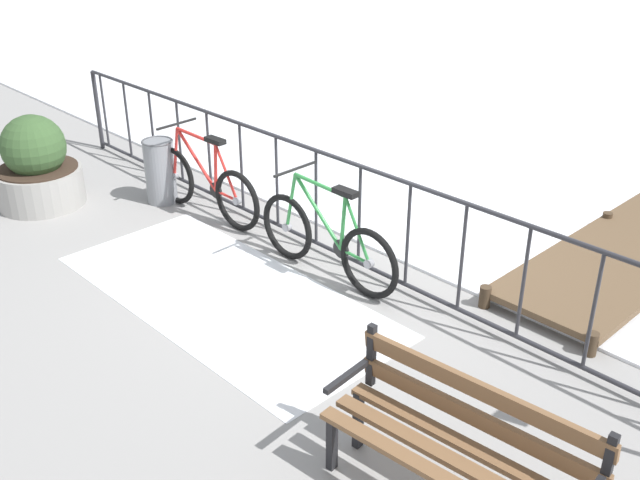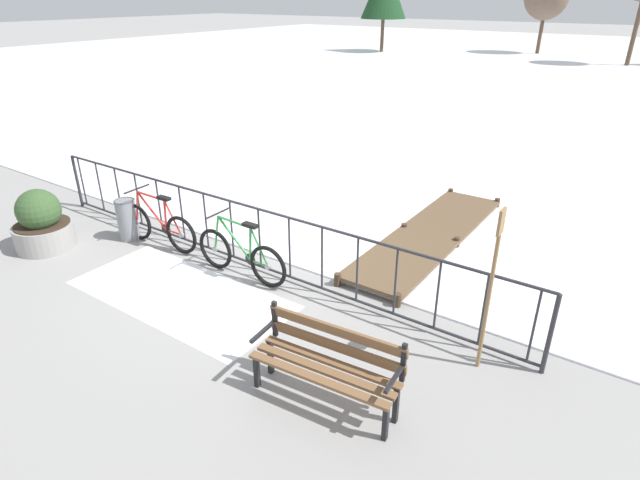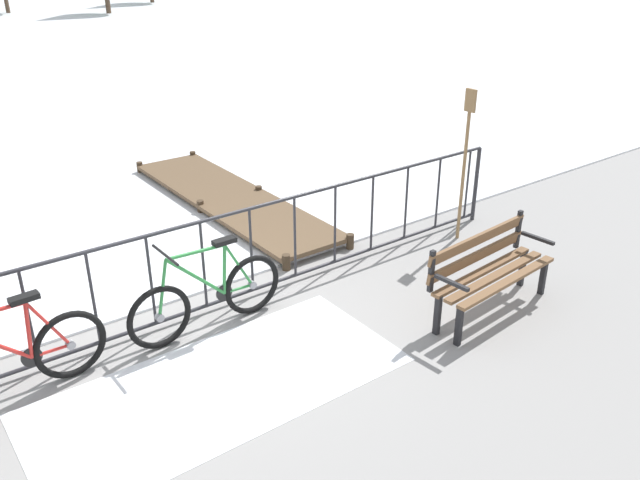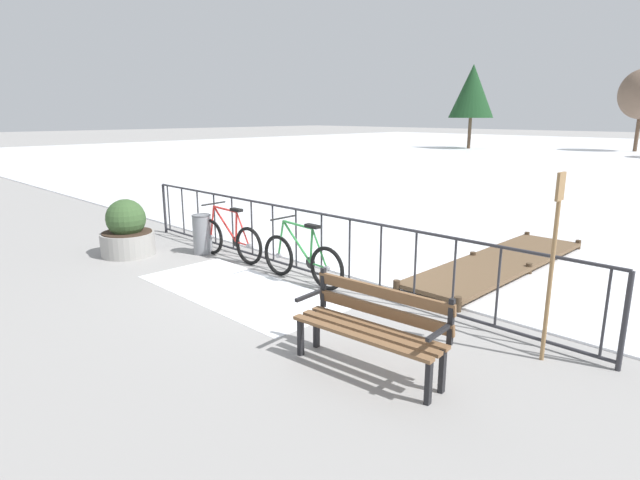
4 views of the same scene
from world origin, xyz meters
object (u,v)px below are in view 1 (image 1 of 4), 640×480
(bicycle_second, at_px, (205,184))
(trash_bin, at_px, (160,171))
(bicycle_near_railing, at_px, (326,241))
(park_bench, at_px, (461,440))
(planter_with_shrub, at_px, (37,168))

(bicycle_second, xyz_separation_m, trash_bin, (-0.67, -0.12, 0.00))
(bicycle_near_railing, xyz_separation_m, park_bench, (2.54, -1.42, 0.14))
(park_bench, height_order, trash_bin, park_bench)
(bicycle_second, height_order, trash_bin, bicycle_second)
(bicycle_second, xyz_separation_m, park_bench, (4.42, -1.43, 0.14))
(bicycle_second, distance_m, planter_with_shrub, 1.94)
(bicycle_second, height_order, planter_with_shrub, planter_with_shrub)
(bicycle_second, bearing_deg, trash_bin, -169.67)
(trash_bin, bearing_deg, planter_with_shrub, -131.28)
(bicycle_near_railing, height_order, planter_with_shrub, planter_with_shrub)
(park_bench, bearing_deg, planter_with_shrub, 177.26)
(bicycle_second, relative_size, trash_bin, 2.34)
(trash_bin, bearing_deg, bicycle_near_railing, 2.64)
(bicycle_near_railing, bearing_deg, park_bench, -29.30)
(bicycle_near_railing, relative_size, park_bench, 1.05)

